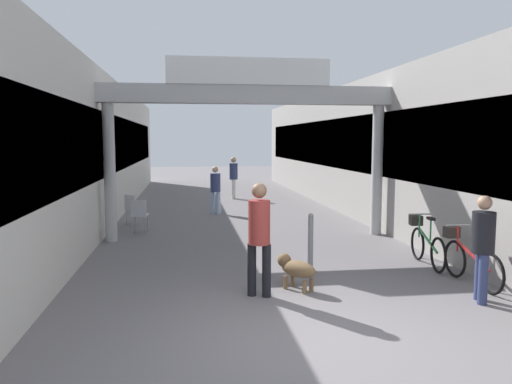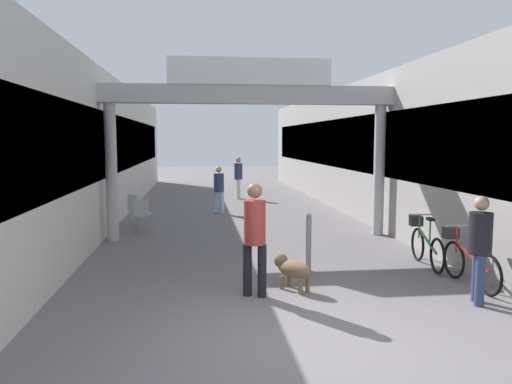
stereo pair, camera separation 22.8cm
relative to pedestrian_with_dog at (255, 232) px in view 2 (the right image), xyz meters
The scene contains 14 objects.
ground_plane 2.13m from the pedestrian_with_dog, 77.02° to the right, with size 80.00×80.00×0.00m, color slate.
storefront_left 10.36m from the pedestrian_with_dog, 116.97° to the left, with size 3.00×26.00×4.24m.
storefront_right 10.77m from the pedestrian_with_dog, 59.04° to the left, with size 3.00×26.00×4.24m.
arcade_sign_gateway 5.17m from the pedestrian_with_dog, 84.90° to the left, with size 7.40×0.47×4.42m.
pedestrian_with_dog is the anchor object (origin of this frame).
pedestrian_companion 3.38m from the pedestrian_with_dog, 12.71° to the right, with size 0.43×0.43×1.63m.
pedestrian_carrying_crate 8.93m from the pedestrian_with_dog, 91.04° to the left, with size 0.48×0.48×1.58m.
pedestrian_elderly_walking 13.06m from the pedestrian_with_dog, 86.33° to the left, with size 0.39×0.40×1.74m.
dog_on_leash 0.98m from the pedestrian_with_dog, 23.16° to the left, with size 0.68×0.76×0.56m.
bicycle_red_nearest 3.70m from the pedestrian_with_dog, ahead, with size 0.46×1.69×0.98m.
bicycle_green_second 3.90m from the pedestrian_with_dog, 23.37° to the left, with size 0.46×1.69×0.98m.
bollard_post_metal 1.90m from the pedestrian_with_dog, 49.93° to the left, with size 0.10×0.10×1.09m.
cafe_chair_aluminium_nearer 6.19m from the pedestrian_with_dog, 112.39° to the left, with size 0.44×0.44×0.89m.
cafe_chair_aluminium_farther 7.47m from the pedestrian_with_dog, 110.85° to the left, with size 0.56×0.56×0.89m.
Camera 2 is at (-1.30, -5.79, 2.46)m, focal length 35.00 mm.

